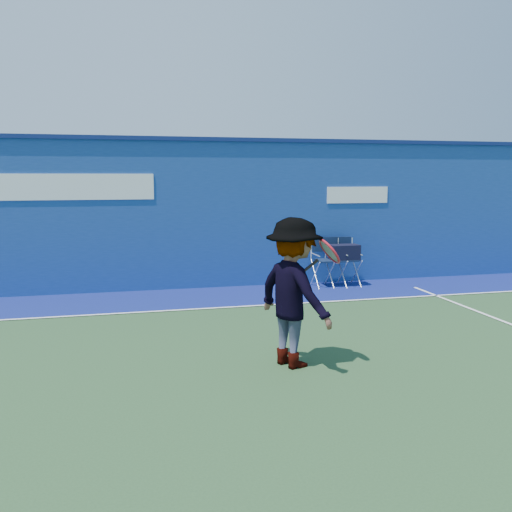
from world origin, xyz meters
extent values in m
plane|color=#274625|center=(0.00, 0.00, 0.00)|extent=(80.00, 80.00, 0.00)
cube|color=navy|center=(0.00, 5.20, 1.50)|extent=(24.00, 0.40, 3.00)
cube|color=navy|center=(0.00, 5.20, 3.04)|extent=(24.00, 0.50, 0.08)
cube|color=white|center=(-3.00, 4.99, 2.10)|extent=(4.50, 0.02, 0.50)
cube|color=white|center=(3.60, 4.99, 1.90)|extent=(1.40, 0.02, 0.35)
cube|color=navy|center=(0.00, 4.10, 0.00)|extent=(24.00, 1.80, 0.01)
cube|color=white|center=(0.00, 3.20, 0.01)|extent=(24.00, 0.06, 0.01)
cube|color=#101D3A|center=(2.81, 4.58, 0.55)|extent=(0.53, 0.45, 0.03)
cube|color=silver|center=(2.81, 4.84, 0.77)|extent=(0.61, 0.03, 0.44)
cube|color=#101D3A|center=(2.81, 4.84, 0.86)|extent=(0.53, 0.03, 0.31)
cube|color=#101D3A|center=(3.14, 4.58, 0.55)|extent=(0.53, 0.45, 0.03)
cube|color=silver|center=(3.14, 4.85, 0.77)|extent=(0.61, 0.03, 0.44)
cube|color=#101D3A|center=(3.14, 4.85, 0.86)|extent=(0.53, 0.03, 0.31)
cube|color=black|center=(3.14, 4.55, 0.72)|extent=(0.61, 0.35, 0.33)
cylinder|color=silver|center=(2.10, 4.06, 0.13)|extent=(0.07, 0.07, 0.26)
imported|color=#EA4738|center=(0.65, 0.15, 0.91)|extent=(1.10, 1.35, 1.82)
torus|color=red|center=(1.05, 0.03, 1.41)|extent=(0.26, 0.38, 0.32)
cylinder|color=gray|center=(1.05, 0.03, 1.41)|extent=(0.20, 0.32, 0.26)
cylinder|color=black|center=(0.78, 0.04, 1.21)|extent=(0.30, 0.05, 0.23)
camera|label=1|loc=(-1.28, -5.98, 2.30)|focal=38.00mm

